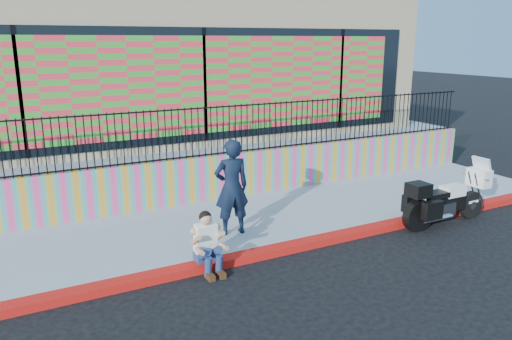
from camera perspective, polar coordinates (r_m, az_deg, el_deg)
ground at (r=9.77m, az=3.81°, el=-9.22°), size 90.00×90.00×0.00m
red_curb at (r=9.74m, az=3.82°, el=-8.81°), size 16.00×0.30×0.15m
sidewalk at (r=11.08m, az=-0.67°, el=-5.82°), size 16.00×3.00×0.15m
mural_wall at (r=12.26m, az=-4.09°, el=-0.75°), size 16.00×0.20×1.10m
metal_fence at (r=12.01m, az=-4.19°, el=4.54°), size 15.80×0.04×1.20m
elevated_platform at (r=16.95m, az=-11.07°, el=3.06°), size 16.00×10.00×1.25m
storefront_building at (r=16.43m, az=-11.30°, el=11.93°), size 14.00×8.06×4.00m
police_motorcycle at (r=11.64m, az=20.78°, el=-3.10°), size 2.26×0.75×1.41m
police_officer at (r=9.89m, az=-2.81°, el=-1.98°), size 0.75×0.53×1.94m
seated_man at (r=8.78m, az=-5.40°, el=-8.89°), size 0.54×0.71×1.06m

